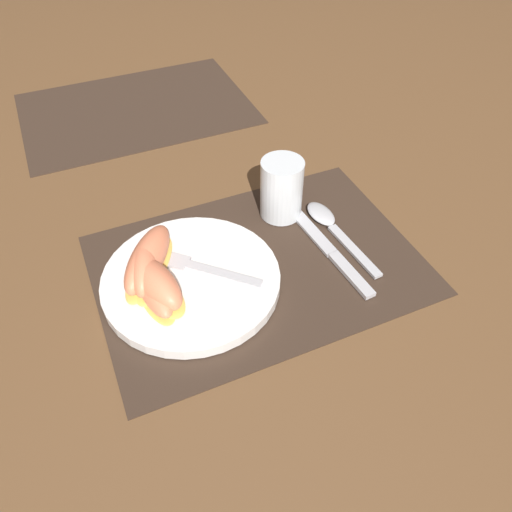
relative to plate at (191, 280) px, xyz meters
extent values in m
plane|color=brown|center=(0.10, 0.00, -0.01)|extent=(3.00, 3.00, 0.00)
cube|color=#38281E|center=(0.10, 0.00, -0.01)|extent=(0.46, 0.32, 0.00)
cube|color=#38281E|center=(0.05, 0.51, -0.01)|extent=(0.46, 0.32, 0.00)
cylinder|color=white|center=(0.00, 0.00, 0.00)|extent=(0.25, 0.25, 0.02)
cylinder|color=silver|center=(0.18, 0.09, 0.04)|extent=(0.07, 0.07, 0.10)
cylinder|color=yellow|center=(0.18, 0.09, 0.01)|extent=(0.05, 0.05, 0.05)
cube|color=#BCBCC1|center=(0.21, -0.08, 0.00)|extent=(0.02, 0.09, 0.01)
cube|color=#BCBCC1|center=(0.20, 0.04, -0.01)|extent=(0.03, 0.14, 0.01)
cube|color=#BCBCC1|center=(0.24, -0.03, -0.01)|extent=(0.02, 0.12, 0.01)
ellipsoid|color=#BCBCC1|center=(0.23, 0.06, 0.00)|extent=(0.04, 0.06, 0.01)
cube|color=#BCBCC1|center=(0.04, -0.02, 0.01)|extent=(0.09, 0.09, 0.00)
cube|color=#BCBCC1|center=(-0.02, 0.04, 0.01)|extent=(0.07, 0.07, 0.00)
ellipsoid|color=#F7C656|center=(-0.05, 0.03, 0.01)|extent=(0.12, 0.13, 0.01)
ellipsoid|color=#F4845B|center=(-0.05, 0.03, 0.03)|extent=(0.11, 0.13, 0.05)
ellipsoid|color=#F7C656|center=(-0.06, 0.02, 0.01)|extent=(0.07, 0.11, 0.01)
ellipsoid|color=#F4845B|center=(-0.06, 0.02, 0.03)|extent=(0.07, 0.10, 0.05)
ellipsoid|color=#F7C656|center=(-0.05, -0.01, 0.01)|extent=(0.05, 0.13, 0.01)
ellipsoid|color=#F4845B|center=(-0.05, -0.01, 0.03)|extent=(0.05, 0.13, 0.03)
ellipsoid|color=#F7C656|center=(-0.05, -0.01, 0.01)|extent=(0.08, 0.12, 0.01)
ellipsoid|color=#F4845B|center=(-0.05, -0.01, 0.03)|extent=(0.07, 0.11, 0.05)
camera|label=1|loc=(-0.10, -0.46, 0.51)|focal=35.00mm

